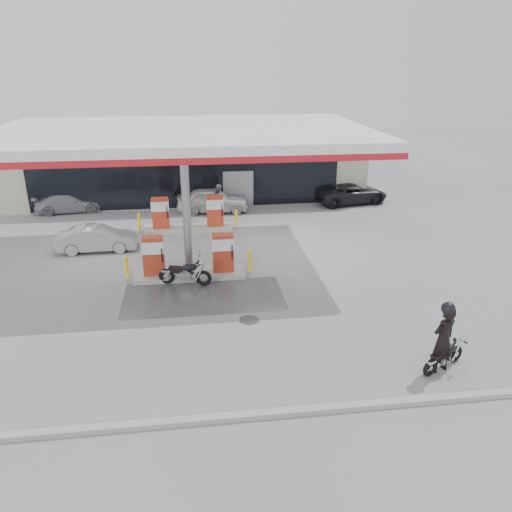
# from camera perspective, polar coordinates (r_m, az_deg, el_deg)

# --- Properties ---
(ground) EXTENTS (90.00, 90.00, 0.00)m
(ground) POSITION_cam_1_polar(r_m,az_deg,el_deg) (18.98, -7.53, -4.73)
(ground) COLOR gray
(ground) RESTS_ON ground
(wet_patch) EXTENTS (6.00, 3.00, 0.00)m
(wet_patch) POSITION_cam_1_polar(r_m,az_deg,el_deg) (18.98, -6.02, -4.66)
(wet_patch) COLOR #4C4C4F
(wet_patch) RESTS_ON ground
(drain_cover) EXTENTS (0.70, 0.70, 0.01)m
(drain_cover) POSITION_cam_1_polar(r_m,az_deg,el_deg) (17.29, -0.78, -7.30)
(drain_cover) COLOR #38383A
(drain_cover) RESTS_ON ground
(kerb) EXTENTS (28.00, 0.25, 0.15)m
(kerb) POSITION_cam_1_polar(r_m,az_deg,el_deg) (13.02, -7.26, -18.17)
(kerb) COLOR gray
(kerb) RESTS_ON ground
(store_building) EXTENTS (22.00, 8.22, 4.00)m
(store_building) POSITION_cam_1_polar(r_m,az_deg,el_deg) (33.57, -7.93, 10.53)
(store_building) COLOR beige
(store_building) RESTS_ON ground
(canopy) EXTENTS (16.00, 10.02, 5.51)m
(canopy) POSITION_cam_1_polar(r_m,az_deg,el_deg) (22.25, -8.32, 13.42)
(canopy) COLOR silver
(canopy) RESTS_ON ground
(pump_island_near) EXTENTS (5.14, 1.30, 1.78)m
(pump_island_near) POSITION_cam_1_polar(r_m,az_deg,el_deg) (20.52, -7.67, -0.48)
(pump_island_near) COLOR #9E9E99
(pump_island_near) RESTS_ON ground
(pump_island_far) EXTENTS (5.14, 1.30, 1.78)m
(pump_island_far) POSITION_cam_1_polar(r_m,az_deg,el_deg) (26.18, -7.76, 4.44)
(pump_island_far) COLOR #9E9E99
(pump_island_far) RESTS_ON ground
(main_motorcycle) EXTENTS (1.61, 0.98, 0.90)m
(main_motorcycle) POSITION_cam_1_polar(r_m,az_deg,el_deg) (15.60, 20.71, -10.67)
(main_motorcycle) COLOR black
(main_motorcycle) RESTS_ON ground
(biker_main) EXTENTS (0.87, 0.72, 2.05)m
(biker_main) POSITION_cam_1_polar(r_m,az_deg,el_deg) (15.15, 20.62, -8.92)
(biker_main) COLOR black
(biker_main) RESTS_ON ground
(parked_motorcycle) EXTENTS (2.11, 0.96, 1.10)m
(parked_motorcycle) POSITION_cam_1_polar(r_m,az_deg,el_deg) (19.86, -8.03, -1.97)
(parked_motorcycle) COLOR black
(parked_motorcycle) RESTS_ON ground
(sedan_white) EXTENTS (4.24, 1.90, 1.42)m
(sedan_white) POSITION_cam_1_polar(r_m,az_deg,el_deg) (29.28, -4.94, 6.40)
(sedan_white) COLOR silver
(sedan_white) RESTS_ON ground
(attendant) EXTENTS (0.71, 0.88, 1.71)m
(attendant) POSITION_cam_1_polar(r_m,az_deg,el_deg) (28.87, -4.24, 6.51)
(attendant) COLOR slate
(attendant) RESTS_ON ground
(hatchback_silver) EXTENTS (3.64, 1.37, 1.19)m
(hatchback_silver) POSITION_cam_1_polar(r_m,az_deg,el_deg) (24.28, -17.68, 1.92)
(hatchback_silver) COLOR #97999E
(hatchback_silver) RESTS_ON ground
(parked_car_left) EXTENTS (4.00, 2.01, 1.11)m
(parked_car_left) POSITION_cam_1_polar(r_m,az_deg,el_deg) (31.16, -20.58, 5.75)
(parked_car_left) COLOR gray
(parked_car_left) RESTS_ON ground
(parked_car_right) EXTENTS (4.85, 2.91, 1.26)m
(parked_car_right) POSITION_cam_1_polar(r_m,az_deg,el_deg) (31.58, 10.79, 7.09)
(parked_car_right) COLOR black
(parked_car_right) RESTS_ON ground
(biker_walking) EXTENTS (0.98, 0.43, 1.67)m
(biker_walking) POSITION_cam_1_polar(r_m,az_deg,el_deg) (29.80, -8.46, 6.77)
(biker_walking) COLOR black
(biker_walking) RESTS_ON ground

